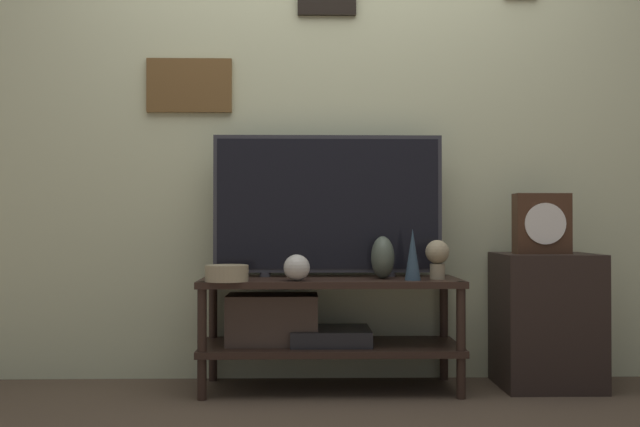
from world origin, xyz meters
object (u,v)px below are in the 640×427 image
at_px(television, 328,204).
at_px(mantel_clock, 542,224).
at_px(vase_slim_bronze, 413,255).
at_px(vase_wide_bowl, 227,273).
at_px(decorative_bust, 437,256).
at_px(vase_urn_stoneware, 383,257).
at_px(vase_round_glass, 297,268).

bearing_deg(television, mantel_clock, -6.35).
bearing_deg(vase_slim_bronze, vase_wide_bowl, -176.99).
relative_size(television, decorative_bust, 6.08).
relative_size(television, vase_urn_stoneware, 5.58).
relative_size(vase_slim_bronze, vase_urn_stoneware, 1.18).
height_order(vase_round_glass, mantel_clock, mantel_clock).
height_order(vase_round_glass, decorative_bust, decorative_bust).
distance_m(television, mantel_clock, 0.98).
bearing_deg(decorative_bust, vase_wide_bowl, -173.87).
bearing_deg(vase_round_glass, television, 59.89).
height_order(vase_urn_stoneware, mantel_clock, mantel_clock).
bearing_deg(vase_slim_bronze, vase_urn_stoneware, 141.46).
relative_size(vase_wide_bowl, vase_urn_stoneware, 0.98).
distance_m(television, vase_round_glass, 0.40).
relative_size(vase_urn_stoneware, decorative_bust, 1.09).
distance_m(vase_round_glass, vase_urn_stoneware, 0.41).
bearing_deg(vase_wide_bowl, vase_slim_bronze, 3.01).
bearing_deg(television, vase_round_glass, -120.11).
xyz_separation_m(vase_urn_stoneware, mantel_clock, (0.73, 0.02, 0.15)).
height_order(television, vase_round_glass, television).
bearing_deg(vase_wide_bowl, mantel_clock, 6.39).
bearing_deg(mantel_clock, vase_round_glass, -172.94).
distance_m(vase_round_glass, mantel_clock, 1.14).
bearing_deg(television, vase_slim_bronze, -31.60).
height_order(vase_round_glass, vase_wide_bowl, vase_round_glass).
xyz_separation_m(television, vase_slim_bronze, (0.37, -0.22, -0.23)).
distance_m(vase_wide_bowl, vase_urn_stoneware, 0.70).
xyz_separation_m(vase_wide_bowl, decorative_bust, (0.93, 0.10, 0.07)).
relative_size(vase_wide_bowl, mantel_clock, 0.68).
bearing_deg(mantel_clock, vase_slim_bronze, -169.19).
bearing_deg(vase_urn_stoneware, vase_round_glass, -162.94).
relative_size(television, vase_round_glass, 9.30).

